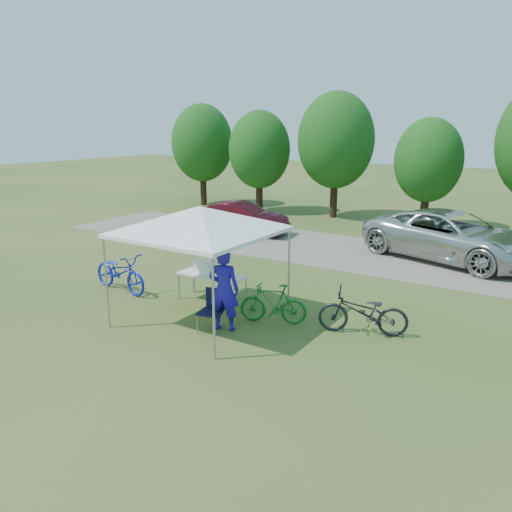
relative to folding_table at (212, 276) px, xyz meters
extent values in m
plane|color=#2D5119|center=(0.59, -1.15, -0.70)|extent=(100.00, 100.00, 0.00)
cube|color=gray|center=(0.59, 6.85, -0.69)|extent=(24.00, 5.00, 0.02)
cylinder|color=#A5A5AA|center=(-0.91, -2.65, 0.35)|extent=(0.05, 0.05, 2.10)
cylinder|color=#A5A5AA|center=(2.09, -2.65, 0.35)|extent=(0.05, 0.05, 2.10)
cylinder|color=#A5A5AA|center=(-0.91, 0.35, 0.35)|extent=(0.05, 0.05, 2.10)
cylinder|color=#A5A5AA|center=(2.09, 0.35, 0.35)|extent=(0.05, 0.05, 2.10)
cube|color=white|center=(0.59, -1.15, 1.44)|extent=(3.15, 3.15, 0.08)
pyramid|color=white|center=(0.59, -1.15, 2.03)|extent=(4.53, 4.53, 0.55)
cylinder|color=#382314|center=(-10.41, 12.85, 0.25)|extent=(0.36, 0.36, 1.89)
ellipsoid|color=#144711|center=(-10.41, 12.85, 2.81)|extent=(3.46, 3.46, 4.32)
cylinder|color=#382314|center=(-6.41, 12.55, 0.18)|extent=(0.36, 0.36, 1.75)
ellipsoid|color=#144711|center=(-6.41, 12.55, 2.55)|extent=(3.20, 3.20, 4.00)
cylinder|color=#382314|center=(-2.41, 13.15, 0.32)|extent=(0.36, 0.36, 2.03)
ellipsoid|color=#144711|center=(-2.41, 13.15, 3.07)|extent=(3.71, 3.71, 4.64)
cylinder|color=#382314|center=(2.09, 12.95, 0.11)|extent=(0.36, 0.36, 1.61)
ellipsoid|color=#144711|center=(2.09, 12.95, 2.29)|extent=(2.94, 2.94, 3.68)
cube|color=white|center=(0.00, 0.00, 0.02)|extent=(1.81, 0.75, 0.04)
cylinder|color=#A5A5AA|center=(-0.85, -0.32, -0.35)|extent=(0.04, 0.04, 0.70)
cylinder|color=#A5A5AA|center=(0.85, -0.32, -0.35)|extent=(0.04, 0.04, 0.70)
cylinder|color=#A5A5AA|center=(-0.85, 0.32, -0.35)|extent=(0.04, 0.04, 0.70)
cylinder|color=#A5A5AA|center=(0.85, 0.32, -0.35)|extent=(0.04, 0.04, 0.70)
cube|color=black|center=(1.16, -1.59, -0.25)|extent=(0.59, 0.59, 0.04)
cube|color=black|center=(1.16, -1.36, 0.01)|extent=(0.48, 0.16, 0.48)
cylinder|color=#A5A5AA|center=(0.95, -1.81, -0.48)|extent=(0.02, 0.02, 0.43)
cylinder|color=#A5A5AA|center=(1.38, -1.81, -0.48)|extent=(0.02, 0.02, 0.43)
cylinder|color=#A5A5AA|center=(0.95, -1.38, -0.48)|extent=(0.02, 0.02, 0.43)
cylinder|color=#A5A5AA|center=(1.38, -1.38, -0.48)|extent=(0.02, 0.02, 0.43)
cube|color=white|center=(-0.21, 0.00, 0.20)|extent=(0.47, 0.32, 0.32)
cube|color=white|center=(-0.21, 0.00, 0.38)|extent=(0.49, 0.34, 0.04)
cylinder|color=gold|center=(0.46, -0.05, 0.07)|extent=(0.08, 0.08, 0.06)
imported|color=#2014A6|center=(1.36, -1.32, 0.24)|extent=(0.80, 0.65, 1.89)
imported|color=#151EBE|center=(-2.66, -0.69, -0.15)|extent=(2.15, 0.96, 1.09)
imported|color=#1A7724|center=(2.09, -0.39, -0.22)|extent=(1.63, 0.97, 0.95)
imported|color=black|center=(4.09, 0.09, -0.19)|extent=(2.07, 1.29, 1.03)
imported|color=silver|center=(4.37, 7.65, 0.15)|extent=(6.53, 4.45, 1.66)
imported|color=#510D1A|center=(-4.09, 7.38, -0.02)|extent=(4.20, 2.02, 1.33)
camera|label=1|loc=(7.62, -9.82, 3.79)|focal=35.00mm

